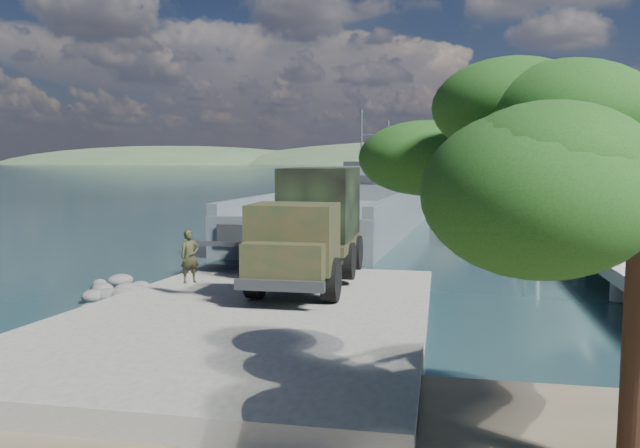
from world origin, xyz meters
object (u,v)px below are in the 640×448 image
(sailboat_near, at_px, (619,218))
(soldier, at_px, (190,268))
(landing_craft, at_px, (350,219))
(pier, at_px, (577,217))
(overhang_tree, at_px, (609,162))
(military_truck, at_px, (312,225))

(sailboat_near, bearing_deg, soldier, -107.27)
(landing_craft, bearing_deg, pier, -14.30)
(landing_craft, relative_size, overhang_tree, 4.98)
(soldier, height_order, sailboat_near, sailboat_near)
(landing_craft, distance_m, sailboat_near, 22.07)
(sailboat_near, bearing_deg, pier, -96.92)
(soldier, xyz_separation_m, sailboat_near, (21.68, 33.06, -1.03))
(soldier, relative_size, sailboat_near, 0.28)
(military_truck, xyz_separation_m, soldier, (-3.44, -2.99, -1.16))
(landing_craft, height_order, military_truck, landing_craft)
(military_truck, distance_m, sailboat_near, 35.24)
(pier, xyz_separation_m, landing_craft, (-13.77, 4.64, -0.81))
(sailboat_near, xyz_separation_m, overhang_tree, (-11.47, -42.59, 4.51))
(overhang_tree, bearing_deg, soldier, 137.00)
(pier, height_order, landing_craft, landing_craft)
(overhang_tree, bearing_deg, military_truck, 118.42)
(military_truck, xyz_separation_m, overhang_tree, (6.77, -12.51, 2.32))
(pier, xyz_separation_m, military_truck, (-12.18, -15.74, 0.92))
(military_truck, bearing_deg, soldier, -139.27)
(landing_craft, height_order, soldier, landing_craft)
(soldier, xyz_separation_m, overhang_tree, (10.21, -9.52, 3.48))
(pier, height_order, military_truck, pier)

